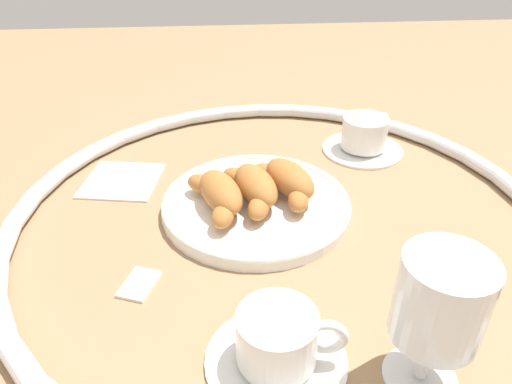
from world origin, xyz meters
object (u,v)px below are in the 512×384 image
object	(u,v)px
croissant_large	(288,180)
croissant_small	(254,187)
sugar_packet	(139,283)
folded_napkin	(122,180)
coffee_cup_far	(364,137)
croissant_extra	(219,194)
coffee_cup_near	(278,344)
juice_glass_left	(440,304)
pastry_plate	(256,204)

from	to	relation	value
croissant_large	croissant_small	distance (m)	0.05
sugar_packet	folded_napkin	bearing A→B (deg)	33.73
croissant_small	coffee_cup_far	bearing A→B (deg)	-50.71
croissant_large	croissant_extra	world-z (taller)	same
coffee_cup_near	sugar_packet	xyz separation A→B (m)	(0.12, 0.14, -0.02)
croissant_extra	coffee_cup_near	size ratio (longest dim) A/B	0.95
coffee_cup_far	folded_napkin	world-z (taller)	coffee_cup_far
juice_glass_left	sugar_packet	distance (m)	0.32
pastry_plate	juice_glass_left	size ratio (longest dim) A/B	1.87
croissant_large	juice_glass_left	xyz separation A→B (m)	(-0.30, -0.08, 0.06)
coffee_cup_near	pastry_plate	bearing A→B (deg)	-0.25
croissant_extra	folded_napkin	bearing A→B (deg)	53.72
juice_glass_left	folded_napkin	world-z (taller)	juice_glass_left
croissant_large	croissant_extra	size ratio (longest dim) A/B	0.97
croissant_small	croissant_large	bearing A→B (deg)	-74.89
folded_napkin	croissant_large	bearing A→B (deg)	-108.60
folded_napkin	sugar_packet	bearing A→B (deg)	-166.88
coffee_cup_near	coffee_cup_far	bearing A→B (deg)	-25.39
pastry_plate	croissant_extra	bearing A→B (deg)	105.79
croissant_small	sugar_packet	xyz separation A→B (m)	(-0.14, 0.14, -0.04)
croissant_large	coffee_cup_far	size ratio (longest dim) A/B	0.92
juice_glass_left	croissant_small	bearing A→B (deg)	24.81
pastry_plate	croissant_large	world-z (taller)	croissant_large
croissant_extra	sugar_packet	distance (m)	0.16
coffee_cup_far	croissant_large	bearing A→B (deg)	134.76
croissant_small	folded_napkin	size ratio (longest dim) A/B	1.19
juice_glass_left	coffee_cup_far	bearing A→B (deg)	-8.94
croissant_small	coffee_cup_far	size ratio (longest dim) A/B	0.97
croissant_large	folded_napkin	distance (m)	0.26
croissant_large	croissant_small	size ratio (longest dim) A/B	0.95
sugar_packet	croissant_extra	bearing A→B (deg)	-16.34
sugar_packet	juice_glass_left	bearing A→B (deg)	-97.29
croissant_small	croissant_extra	xyz separation A→B (m)	(-0.01, 0.05, 0.00)
croissant_small	juice_glass_left	bearing A→B (deg)	-155.19
juice_glass_left	croissant_large	bearing A→B (deg)	15.57
coffee_cup_far	juice_glass_left	world-z (taller)	juice_glass_left
coffee_cup_near	coffee_cup_far	xyz separation A→B (m)	(0.42, -0.20, 0.00)
juice_glass_left	folded_napkin	size ratio (longest dim) A/B	1.27
croissant_extra	juice_glass_left	xyz separation A→B (m)	(-0.27, -0.18, 0.06)
croissant_small	juice_glass_left	distance (m)	0.32
juice_glass_left	folded_napkin	bearing A→B (deg)	40.87
pastry_plate	folded_napkin	world-z (taller)	pastry_plate
croissant_large	coffee_cup_far	world-z (taller)	croissant_large
folded_napkin	juice_glass_left	bearing A→B (deg)	-139.13
coffee_cup_near	juice_glass_left	distance (m)	0.15
juice_glass_left	sugar_packet	world-z (taller)	juice_glass_left
coffee_cup_near	folded_napkin	distance (m)	0.40
croissant_large	coffee_cup_near	world-z (taller)	croissant_large
croissant_large	coffee_cup_far	xyz separation A→B (m)	(0.15, -0.15, -0.01)
croissant_extra	coffee_cup_far	xyz separation A→B (m)	(0.18, -0.25, -0.01)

